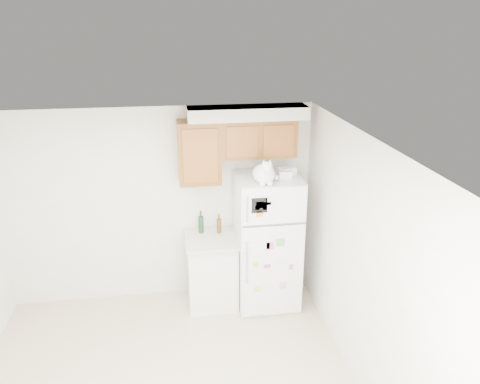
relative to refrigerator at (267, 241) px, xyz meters
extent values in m
cube|color=white|center=(-1.29, 0.39, 0.40)|extent=(3.80, 0.04, 2.50)
cube|color=white|center=(0.61, -1.61, 0.40)|extent=(0.04, 4.00, 2.50)
cube|color=white|center=(-1.29, -1.61, 1.65)|extent=(3.80, 4.00, 0.04)
cube|color=brown|center=(-0.09, 0.22, 1.27)|extent=(0.90, 0.33, 0.45)
cube|color=brown|center=(-0.79, 0.22, 1.12)|extent=(0.50, 0.33, 0.75)
cube|color=silver|center=(-0.22, 0.23, 1.57)|extent=(1.40, 0.37, 0.15)
cube|color=white|center=(0.00, 0.01, 0.00)|extent=(0.76, 0.72, 1.70)
cube|color=white|center=(0.00, -0.36, 0.62)|extent=(0.74, 0.03, 0.44)
cube|color=white|center=(0.00, -0.36, -0.22)|extent=(0.74, 0.03, 1.19)
cube|color=#59595B|center=(0.00, -0.36, 0.40)|extent=(0.74, 0.03, 0.02)
cylinder|color=silver|center=(-0.32, -0.39, 0.62)|extent=(0.02, 0.02, 0.32)
cylinder|color=silver|center=(-0.32, -0.39, -0.05)|extent=(0.02, 0.02, 0.55)
cube|color=black|center=(-0.18, -0.38, 0.65)|extent=(0.18, 0.00, 0.18)
cube|color=white|center=(-0.16, -0.38, 0.20)|extent=(0.22, 0.00, 0.28)
cube|color=white|center=(-0.17, -0.38, 0.65)|extent=(0.09, 0.00, 0.08)
cube|color=silver|center=(-0.06, -0.38, 0.70)|extent=(0.10, 0.00, 0.10)
cube|color=#BD89BF|center=(0.13, -0.38, -0.41)|extent=(0.09, 0.00, 0.09)
cube|color=orange|center=(-0.18, -0.38, 0.54)|extent=(0.08, 0.00, 0.07)
cube|color=silver|center=(0.07, -0.38, -0.11)|extent=(0.11, 0.00, 0.07)
cube|color=#CADE4E|center=(-0.19, -0.38, -0.43)|extent=(0.08, 0.00, 0.08)
cube|color=#CE5287|center=(-0.05, -0.38, 0.14)|extent=(0.09, 0.00, 0.09)
cube|color=#D85B36|center=(-0.20, -0.38, 0.62)|extent=(0.05, 0.00, 0.06)
cube|color=#66A753|center=(0.07, -0.38, 0.17)|extent=(0.10, 0.00, 0.10)
cube|color=#AC4588|center=(-0.08, -0.38, -0.13)|extent=(0.08, 0.00, 0.05)
cube|color=#B74990|center=(0.22, -0.38, -0.17)|extent=(0.05, 0.00, 0.07)
cube|color=white|center=(-0.09, -0.38, 0.64)|extent=(0.10, 0.00, 0.09)
cube|color=#CBCF49|center=(-0.21, -0.38, -0.09)|extent=(0.07, 0.00, 0.07)
cube|color=white|center=(0.04, -0.38, 0.33)|extent=(0.05, 0.00, 0.07)
cube|color=white|center=(-0.69, 0.07, -0.41)|extent=(0.60, 0.60, 0.88)
cube|color=beige|center=(-0.69, 0.05, 0.05)|extent=(0.64, 0.64, 0.04)
ellipsoid|color=white|center=(-0.10, -0.18, 0.95)|extent=(0.25, 0.34, 0.21)
ellipsoid|color=white|center=(-0.10, -0.28, 1.00)|extent=(0.18, 0.15, 0.20)
sphere|color=white|center=(-0.10, -0.33, 1.08)|extent=(0.13, 0.13, 0.13)
cone|color=white|center=(-0.13, -0.33, 1.14)|extent=(0.04, 0.04, 0.05)
cone|color=white|center=(-0.06, -0.33, 1.14)|extent=(0.04, 0.04, 0.05)
cone|color=#D88C8C|center=(-0.13, -0.34, 1.13)|extent=(0.02, 0.02, 0.03)
cone|color=#D88C8C|center=(-0.06, -0.34, 1.13)|extent=(0.02, 0.02, 0.03)
sphere|color=white|center=(-0.10, -0.39, 1.06)|extent=(0.05, 0.05, 0.05)
sphere|color=white|center=(-0.14, -0.32, 0.88)|extent=(0.07, 0.07, 0.07)
sphere|color=white|center=(-0.05, -0.32, 0.88)|extent=(0.07, 0.07, 0.07)
cylinder|color=white|center=(0.01, -0.07, 0.88)|extent=(0.16, 0.22, 0.07)
cube|color=white|center=(0.24, 0.03, 0.90)|extent=(0.21, 0.18, 0.10)
cube|color=white|center=(0.18, -0.07, 0.89)|extent=(0.16, 0.12, 0.09)
camera|label=1|loc=(-1.14, -5.11, 2.63)|focal=35.00mm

